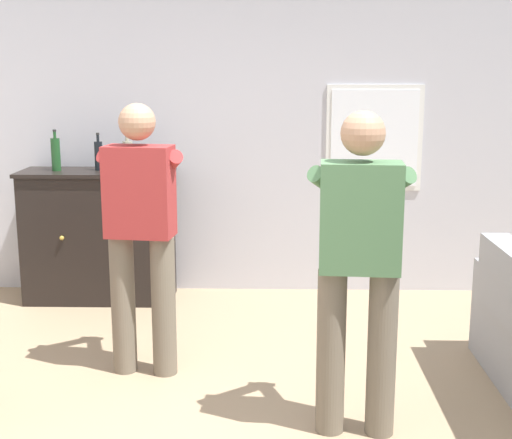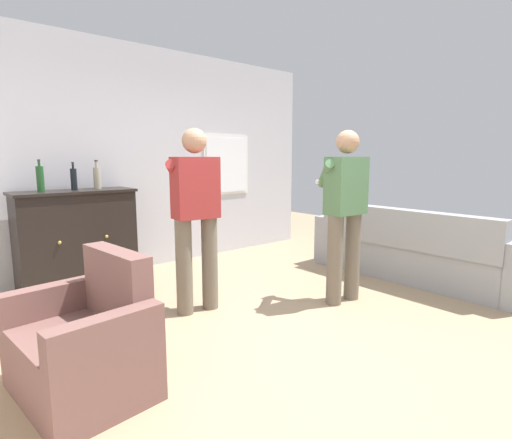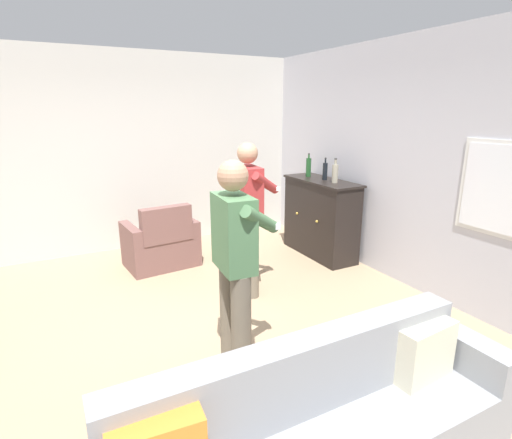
{
  "view_description": "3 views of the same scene",
  "coord_description": "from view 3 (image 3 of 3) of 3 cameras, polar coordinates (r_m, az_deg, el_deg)",
  "views": [
    {
      "loc": [
        0.37,
        -3.33,
        1.87
      ],
      "look_at": [
        0.27,
        0.86,
        0.99
      ],
      "focal_mm": 50.0,
      "sensor_mm": 36.0,
      "label": 1
    },
    {
      "loc": [
        -2.35,
        -2.21,
        1.43
      ],
      "look_at": [
        0.15,
        0.69,
        0.83
      ],
      "focal_mm": 28.0,
      "sensor_mm": 36.0,
      "label": 2
    },
    {
      "loc": [
        3.3,
        -1.0,
        2.02
      ],
      "look_at": [
        0.13,
        0.66,
        1.02
      ],
      "focal_mm": 28.0,
      "sensor_mm": 36.0,
      "label": 3
    }
  ],
  "objects": [
    {
      "name": "bottle_spirits_clear",
      "position": [
        5.33,
        11.23,
        6.52
      ],
      "size": [
        0.08,
        0.08,
        0.32
      ],
      "color": "gray",
      "rests_on": "sideboard_cabinet"
    },
    {
      "name": "bottle_liquor_amber",
      "position": [
        5.53,
        9.84,
        6.85
      ],
      "size": [
        0.07,
        0.07,
        0.3
      ],
      "color": "black",
      "rests_on": "sideboard_cabinet"
    },
    {
      "name": "person_standing_right",
      "position": [
        2.95,
        -2.93,
        -5.92
      ],
      "size": [
        0.56,
        0.49,
        1.68
      ],
      "color": "#6B6051",
      "rests_on": "ground"
    },
    {
      "name": "person_standing_left",
      "position": [
        4.31,
        -1.03,
        1.09
      ],
      "size": [
        0.55,
        0.5,
        1.68
      ],
      "color": "#6B6051",
      "rests_on": "ground"
    },
    {
      "name": "bottle_wine_green",
      "position": [
        5.77,
        7.51,
        7.45
      ],
      "size": [
        0.07,
        0.07,
        0.33
      ],
      "color": "#1E4C23",
      "rests_on": "sideboard_cabinet"
    },
    {
      "name": "wall_side_left",
      "position": [
        6.08,
        -18.29,
        9.01
      ],
      "size": [
        0.12,
        5.2,
        2.8
      ],
      "primitive_type": "cube",
      "color": "beige",
      "rests_on": "ground"
    },
    {
      "name": "wall_back_with_window",
      "position": [
        4.96,
        20.45,
        7.46
      ],
      "size": [
        5.2,
        0.15,
        2.8
      ],
      "color": "silver",
      "rests_on": "ground"
    },
    {
      "name": "sideboard_cabinet",
      "position": [
        5.66,
        9.18,
        0.27
      ],
      "size": [
        1.23,
        0.49,
        1.08
      ],
      "color": "black",
      "rests_on": "ground"
    },
    {
      "name": "ground",
      "position": [
        4.0,
        -9.64,
        -14.94
      ],
      "size": [
        10.4,
        10.4,
        0.0
      ],
      "primitive_type": "plane",
      "color": "#9E8466"
    },
    {
      "name": "armchair",
      "position": [
        5.38,
        -13.33,
        -3.57
      ],
      "size": [
        0.72,
        0.94,
        0.85
      ],
      "color": "brown",
      "rests_on": "ground"
    }
  ]
}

